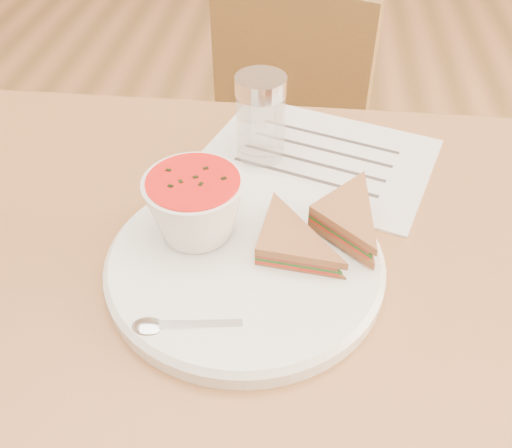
% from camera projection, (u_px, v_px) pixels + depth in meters
% --- Properties ---
extents(dining_table, '(1.00, 0.70, 0.75)m').
position_uv_depth(dining_table, '(233.00, 432.00, 0.88)').
color(dining_table, brown).
rests_on(dining_table, floor).
extents(chair_far, '(0.46, 0.46, 0.81)m').
position_uv_depth(chair_far, '(255.00, 197.00, 1.26)').
color(chair_far, brown).
rests_on(chair_far, floor).
extents(plate, '(0.30, 0.30, 0.02)m').
position_uv_depth(plate, '(245.00, 264.00, 0.62)').
color(plate, white).
rests_on(plate, dining_table).
extents(soup_bowl, '(0.12, 0.12, 0.08)m').
position_uv_depth(soup_bowl, '(195.00, 209.00, 0.62)').
color(soup_bowl, white).
rests_on(soup_bowl, plate).
extents(sandwich_half_a, '(0.11, 0.11, 0.03)m').
position_uv_depth(sandwich_half_a, '(255.00, 259.00, 0.59)').
color(sandwich_half_a, '#A7673A').
rests_on(sandwich_half_a, plate).
extents(sandwich_half_b, '(0.13, 0.13, 0.03)m').
position_uv_depth(sandwich_half_b, '(308.00, 216.00, 0.63)').
color(sandwich_half_b, '#A7673A').
rests_on(sandwich_half_b, plate).
extents(spoon, '(0.16, 0.06, 0.01)m').
position_uv_depth(spoon, '(198.00, 325.00, 0.54)').
color(spoon, silver).
rests_on(spoon, plate).
extents(paper_menu, '(0.35, 0.30, 0.00)m').
position_uv_depth(paper_menu, '(317.00, 157.00, 0.78)').
color(paper_menu, silver).
rests_on(paper_menu, dining_table).
extents(condiment_shaker, '(0.08, 0.08, 0.12)m').
position_uv_depth(condiment_shaker, '(261.00, 119.00, 0.75)').
color(condiment_shaker, silver).
rests_on(condiment_shaker, dining_table).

